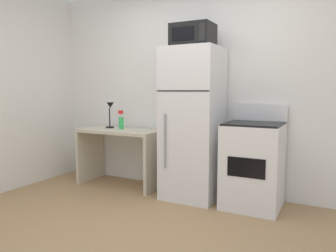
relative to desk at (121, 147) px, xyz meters
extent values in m
plane|color=#9E7A51|center=(1.05, -1.36, -0.52)|extent=(12.00, 12.00, 0.00)
cube|color=white|center=(1.05, 0.34, 0.78)|extent=(5.00, 0.10, 2.60)
cube|color=beige|center=(0.00, 0.00, 0.21)|extent=(1.11, 0.55, 0.04)
cube|color=beige|center=(-0.53, 0.00, -0.16)|extent=(0.04, 0.55, 0.71)
cube|color=beige|center=(0.53, 0.00, -0.16)|extent=(0.04, 0.55, 0.71)
cylinder|color=black|center=(-0.24, 0.07, 0.24)|extent=(0.11, 0.11, 0.02)
cylinder|color=black|center=(-0.24, 0.07, 0.38)|extent=(0.02, 0.02, 0.26)
cone|color=black|center=(-0.21, 0.05, 0.55)|extent=(0.10, 0.10, 0.08)
cylinder|color=green|center=(-0.02, 0.04, 0.31)|extent=(0.06, 0.06, 0.16)
cylinder|color=white|center=(-0.02, 0.04, 0.41)|extent=(0.02, 0.02, 0.04)
cube|color=red|center=(-0.02, 0.03, 0.46)|extent=(0.06, 0.03, 0.04)
cube|color=white|center=(1.05, -0.03, 0.35)|extent=(0.63, 0.60, 1.75)
cube|color=black|center=(1.05, -0.33, 0.74)|extent=(0.61, 0.00, 0.01)
cylinder|color=gray|center=(0.85, -0.34, 0.18)|extent=(0.02, 0.02, 0.61)
cube|color=black|center=(1.05, -0.05, 1.36)|extent=(0.46, 0.34, 0.26)
cube|color=black|center=(1.00, -0.22, 1.36)|extent=(0.26, 0.01, 0.15)
cube|color=black|center=(1.23, -0.22, 1.36)|extent=(0.07, 0.01, 0.18)
cube|color=white|center=(1.76, -0.03, -0.07)|extent=(0.60, 0.60, 0.90)
cube|color=black|center=(1.76, -0.03, 0.39)|extent=(0.57, 0.58, 0.02)
cube|color=white|center=(1.76, 0.25, 0.49)|extent=(0.60, 0.04, 0.18)
cube|color=black|center=(1.76, -0.33, -0.02)|extent=(0.38, 0.01, 0.20)
camera|label=1|loc=(2.53, -3.49, 0.74)|focal=34.63mm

